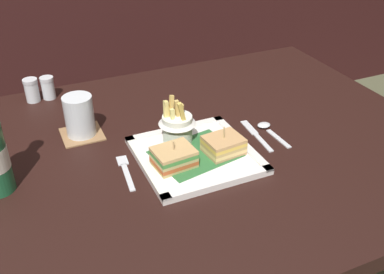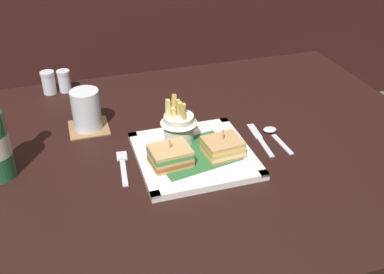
{
  "view_description": "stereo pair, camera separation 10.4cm",
  "coord_description": "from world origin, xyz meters",
  "px_view_note": "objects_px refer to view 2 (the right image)",
  "views": [
    {
      "loc": [
        -0.36,
        -0.83,
        1.33
      ],
      "look_at": [
        -0.0,
        -0.03,
        0.79
      ],
      "focal_mm": 41.62,
      "sensor_mm": 36.0,
      "label": 1
    },
    {
      "loc": [
        -0.27,
        -0.87,
        1.33
      ],
      "look_at": [
        -0.0,
        -0.03,
        0.79
      ],
      "focal_mm": 41.62,
      "sensor_mm": 36.0,
      "label": 2
    }
  ],
  "objects_px": {
    "fries_cup": "(179,123)",
    "water_glass": "(87,112)",
    "square_plate": "(194,155)",
    "sandwich_half_right": "(222,147)",
    "salt_shaker": "(49,84)",
    "spoon": "(273,134)",
    "pepper_shaker": "(65,82)",
    "knife": "(259,138)",
    "sandwich_half_left": "(170,156)",
    "fork": "(123,165)",
    "dining_table": "(190,187)"
  },
  "relations": [
    {
      "from": "fries_cup",
      "to": "water_glass",
      "type": "bearing_deg",
      "value": 145.18
    },
    {
      "from": "square_plate",
      "to": "sandwich_half_right",
      "type": "xyz_separation_m",
      "value": [
        0.06,
        -0.02,
        0.02
      ]
    },
    {
      "from": "water_glass",
      "to": "salt_shaker",
      "type": "height_order",
      "value": "water_glass"
    },
    {
      "from": "spoon",
      "to": "pepper_shaker",
      "type": "distance_m",
      "value": 0.64
    },
    {
      "from": "water_glass",
      "to": "salt_shaker",
      "type": "relative_size",
      "value": 1.52
    },
    {
      "from": "water_glass",
      "to": "salt_shaker",
      "type": "xyz_separation_m",
      "value": [
        -0.09,
        0.24,
        -0.02
      ]
    },
    {
      "from": "water_glass",
      "to": "fries_cup",
      "type": "bearing_deg",
      "value": -34.82
    },
    {
      "from": "knife",
      "to": "spoon",
      "type": "bearing_deg",
      "value": 6.65
    },
    {
      "from": "square_plate",
      "to": "water_glass",
      "type": "xyz_separation_m",
      "value": [
        -0.22,
        0.21,
        0.04
      ]
    },
    {
      "from": "spoon",
      "to": "salt_shaker",
      "type": "height_order",
      "value": "salt_shaker"
    },
    {
      "from": "square_plate",
      "to": "knife",
      "type": "height_order",
      "value": "square_plate"
    },
    {
      "from": "sandwich_half_left",
      "to": "pepper_shaker",
      "type": "xyz_separation_m",
      "value": [
        -0.2,
        0.47,
        -0.0
      ]
    },
    {
      "from": "square_plate",
      "to": "pepper_shaker",
      "type": "distance_m",
      "value": 0.52
    },
    {
      "from": "salt_shaker",
      "to": "pepper_shaker",
      "type": "distance_m",
      "value": 0.05
    },
    {
      "from": "sandwich_half_left",
      "to": "sandwich_half_right",
      "type": "xyz_separation_m",
      "value": [
        0.12,
        0.0,
        -0.0
      ]
    },
    {
      "from": "sandwich_half_left",
      "to": "square_plate",
      "type": "bearing_deg",
      "value": 18.04
    },
    {
      "from": "square_plate",
      "to": "fries_cup",
      "type": "bearing_deg",
      "value": 103.96
    },
    {
      "from": "square_plate",
      "to": "water_glass",
      "type": "bearing_deg",
      "value": 136.32
    },
    {
      "from": "sandwich_half_left",
      "to": "knife",
      "type": "bearing_deg",
      "value": 12.11
    },
    {
      "from": "fries_cup",
      "to": "spoon",
      "type": "bearing_deg",
      "value": -7.7
    },
    {
      "from": "fries_cup",
      "to": "fork",
      "type": "relative_size",
      "value": 0.86
    },
    {
      "from": "square_plate",
      "to": "spoon",
      "type": "relative_size",
      "value": 2.12
    },
    {
      "from": "spoon",
      "to": "sandwich_half_left",
      "type": "bearing_deg",
      "value": -168.65
    },
    {
      "from": "dining_table",
      "to": "spoon",
      "type": "distance_m",
      "value": 0.25
    },
    {
      "from": "fork",
      "to": "pepper_shaker",
      "type": "xyz_separation_m",
      "value": [
        -0.1,
        0.44,
        0.03
      ]
    },
    {
      "from": "pepper_shaker",
      "to": "square_plate",
      "type": "bearing_deg",
      "value": -60.08
    },
    {
      "from": "water_glass",
      "to": "sandwich_half_right",
      "type": "bearing_deg",
      "value": -39.22
    },
    {
      "from": "salt_shaker",
      "to": "dining_table",
      "type": "bearing_deg",
      "value": -51.79
    },
    {
      "from": "dining_table",
      "to": "spoon",
      "type": "relative_size",
      "value": 10.19
    },
    {
      "from": "fork",
      "to": "dining_table",
      "type": "bearing_deg",
      "value": 12.69
    },
    {
      "from": "water_glass",
      "to": "fork",
      "type": "distance_m",
      "value": 0.21
    },
    {
      "from": "dining_table",
      "to": "salt_shaker",
      "type": "distance_m",
      "value": 0.53
    },
    {
      "from": "dining_table",
      "to": "fries_cup",
      "type": "xyz_separation_m",
      "value": [
        -0.02,
        0.01,
        0.19
      ]
    },
    {
      "from": "water_glass",
      "to": "pepper_shaker",
      "type": "xyz_separation_m",
      "value": [
        -0.04,
        0.24,
        -0.02
      ]
    },
    {
      "from": "square_plate",
      "to": "knife",
      "type": "distance_m",
      "value": 0.18
    },
    {
      "from": "knife",
      "to": "spoon",
      "type": "height_order",
      "value": "spoon"
    },
    {
      "from": "sandwich_half_right",
      "to": "sandwich_half_left",
      "type": "bearing_deg",
      "value": 180.0
    },
    {
      "from": "salt_shaker",
      "to": "water_glass",
      "type": "bearing_deg",
      "value": -70.43
    },
    {
      "from": "sandwich_half_right",
      "to": "knife",
      "type": "bearing_deg",
      "value": 23.66
    },
    {
      "from": "salt_shaker",
      "to": "pepper_shaker",
      "type": "bearing_deg",
      "value": 0.0
    },
    {
      "from": "dining_table",
      "to": "spoon",
      "type": "height_order",
      "value": "spoon"
    },
    {
      "from": "dining_table",
      "to": "sandwich_half_left",
      "type": "distance_m",
      "value": 0.19
    },
    {
      "from": "sandwich_half_left",
      "to": "salt_shaker",
      "type": "bearing_deg",
      "value": 117.27
    },
    {
      "from": "sandwich_half_right",
      "to": "water_glass",
      "type": "xyz_separation_m",
      "value": [
        -0.28,
        0.23,
        0.02
      ]
    },
    {
      "from": "spoon",
      "to": "pepper_shaker",
      "type": "xyz_separation_m",
      "value": [
        -0.48,
        0.42,
        0.02
      ]
    },
    {
      "from": "water_glass",
      "to": "fork",
      "type": "xyz_separation_m",
      "value": [
        0.06,
        -0.19,
        -0.05
      ]
    },
    {
      "from": "sandwich_half_left",
      "to": "fries_cup",
      "type": "xyz_separation_m",
      "value": [
        0.04,
        0.09,
        0.03
      ]
    },
    {
      "from": "dining_table",
      "to": "square_plate",
      "type": "xyz_separation_m",
      "value": [
        -0.01,
        -0.06,
        0.14
      ]
    },
    {
      "from": "fries_cup",
      "to": "pepper_shaker",
      "type": "xyz_separation_m",
      "value": [
        -0.24,
        0.39,
        -0.03
      ]
    },
    {
      "from": "pepper_shaker",
      "to": "knife",
      "type": "bearing_deg",
      "value": -43.65
    }
  ]
}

